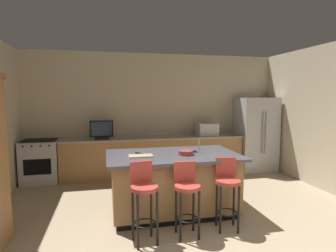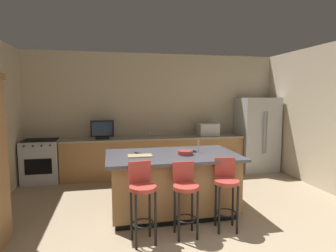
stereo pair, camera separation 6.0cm
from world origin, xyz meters
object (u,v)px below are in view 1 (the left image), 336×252
at_px(cell_phone, 194,151).
at_px(tv_remote, 139,153).
at_px(bar_stool_right, 227,187).
at_px(kitchen_island, 173,182).
at_px(tv_monitor, 102,130).
at_px(range_oven, 41,161).
at_px(refrigerator, 256,134).
at_px(cutting_board, 141,156).
at_px(bar_stool_center, 187,192).
at_px(bar_stool_left, 144,195).
at_px(fruit_bowl, 186,153).
at_px(microwave, 207,129).

relative_size(cell_phone, tv_remote, 0.88).
bearing_deg(bar_stool_right, kitchen_island, 140.32).
bearing_deg(cell_phone, tv_monitor, 133.68).
bearing_deg(bar_stool_right, range_oven, 147.19).
relative_size(refrigerator, range_oven, 1.96).
bearing_deg(cutting_board, bar_stool_center, -53.63).
distance_m(cell_phone, tv_remote, 0.91).
xyz_separation_m(kitchen_island, cell_phone, (0.39, 0.11, 0.46)).
bearing_deg(bar_stool_left, fruit_bowl, 35.61).
height_order(refrigerator, microwave, refrigerator).
distance_m(refrigerator, tv_monitor, 3.74).
xyz_separation_m(refrigerator, bar_stool_left, (-3.19, -2.90, -0.28)).
height_order(bar_stool_right, cutting_board, bar_stool_right).
xyz_separation_m(tv_monitor, cutting_board, (0.60, -2.14, -0.14)).
relative_size(tv_remote, cutting_board, 0.47).
bearing_deg(microwave, bar_stool_right, -104.88).
xyz_separation_m(cell_phone, cutting_board, (-0.91, -0.18, 0.01)).
relative_size(fruit_bowl, tv_remote, 1.37).
distance_m(range_oven, cell_phone, 3.48).
bearing_deg(bar_stool_right, refrigerator, 64.61).
bearing_deg(bar_stool_center, kitchen_island, 90.53).
height_order(refrigerator, bar_stool_right, refrigerator).
bearing_deg(bar_stool_right, bar_stool_center, -164.20).
bearing_deg(bar_stool_center, bar_stool_right, 5.79).
relative_size(microwave, cell_phone, 3.20).
height_order(range_oven, cutting_board, cutting_board).
xyz_separation_m(bar_stool_center, cell_phone, (0.39, 0.88, 0.36)).
bearing_deg(bar_stool_center, cutting_board, 126.88).
height_order(tv_monitor, cell_phone, tv_monitor).
distance_m(bar_stool_right, cell_phone, 0.92).
xyz_separation_m(bar_stool_right, fruit_bowl, (-0.42, 0.63, 0.38)).
xyz_separation_m(bar_stool_center, fruit_bowl, (0.18, 0.68, 0.39)).
height_order(range_oven, fruit_bowl, fruit_bowl).
bearing_deg(cutting_board, fruit_bowl, -1.78).
bearing_deg(cell_phone, microwave, 70.48).
distance_m(tv_monitor, cutting_board, 2.22).
bearing_deg(microwave, bar_stool_center, -115.05).
relative_size(bar_stool_left, bar_stool_center, 1.05).
xyz_separation_m(microwave, bar_stool_right, (-0.75, -2.84, -0.45)).
distance_m(tv_monitor, fruit_bowl, 2.52).
height_order(bar_stool_center, fruit_bowl, fruit_bowl).
xyz_separation_m(tv_monitor, cell_phone, (1.51, -1.96, -0.15)).
bearing_deg(tv_monitor, microwave, 1.20).
height_order(range_oven, tv_monitor, tv_monitor).
height_order(kitchen_island, bar_stool_right, bar_stool_right).
distance_m(range_oven, fruit_bowl, 3.44).
bearing_deg(range_oven, fruit_bowl, -40.45).
xyz_separation_m(range_oven, bar_stool_right, (3.01, -2.84, 0.13)).
height_order(kitchen_island, tv_monitor, tv_monitor).
bearing_deg(cutting_board, bar_stool_right, -30.14).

